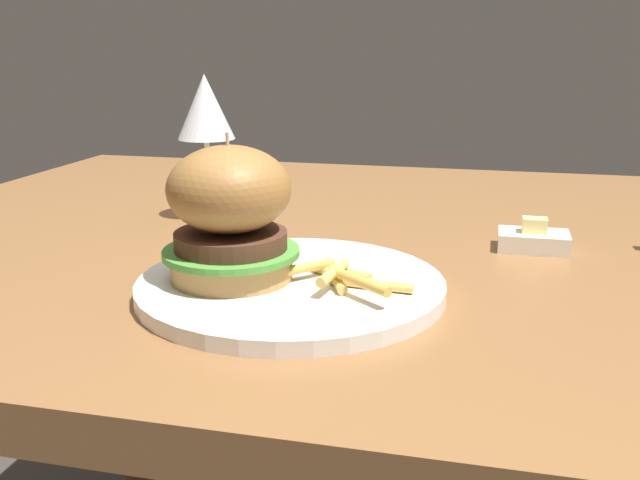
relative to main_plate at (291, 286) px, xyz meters
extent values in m
cube|color=brown|center=(0.03, 0.23, -0.03)|extent=(1.26, 0.94, 0.04)
cylinder|color=brown|center=(-0.54, 0.64, -0.40)|extent=(0.06, 0.06, 0.70)
cylinder|color=white|center=(0.00, 0.00, 0.00)|extent=(0.28, 0.28, 0.01)
cylinder|color=#B78447|center=(-0.05, -0.01, 0.02)|extent=(0.11, 0.11, 0.02)
cylinder|color=#4C9338|center=(-0.05, -0.01, 0.03)|extent=(0.12, 0.12, 0.01)
cylinder|color=#4C2D1E|center=(-0.05, -0.01, 0.04)|extent=(0.10, 0.10, 0.02)
ellipsoid|color=#9C6A35|center=(-0.05, -0.01, 0.09)|extent=(0.11, 0.11, 0.08)
cylinder|color=#CCB78C|center=(-0.05, -0.01, 0.11)|extent=(0.00, 0.00, 0.05)
cylinder|color=#EABC5B|center=(0.04, 0.01, 0.01)|extent=(0.06, 0.04, 0.01)
cylinder|color=#EABC5B|center=(0.08, -0.01, 0.01)|extent=(0.08, 0.02, 0.01)
cylinder|color=#E0B251|center=(0.04, 0.01, 0.01)|extent=(0.06, 0.03, 0.01)
cylinder|color=#E0B251|center=(0.01, 0.00, 0.02)|extent=(0.06, 0.06, 0.01)
cylinder|color=gold|center=(0.07, -0.04, 0.02)|extent=(0.06, 0.05, 0.01)
cylinder|color=#EABC5B|center=(0.05, -0.01, 0.01)|extent=(0.03, 0.05, 0.01)
cylinder|color=#EABC5B|center=(0.04, -0.02, 0.02)|extent=(0.02, 0.06, 0.01)
cylinder|color=silver|center=(-0.18, 0.26, -0.01)|extent=(0.07, 0.07, 0.00)
cylinder|color=silver|center=(-0.18, 0.26, 0.05)|extent=(0.01, 0.01, 0.10)
cone|color=silver|center=(-0.18, 0.26, 0.14)|extent=(0.07, 0.07, 0.08)
cube|color=white|center=(0.22, 0.20, 0.00)|extent=(0.08, 0.05, 0.02)
cube|color=#F4E58C|center=(0.22, 0.20, 0.02)|extent=(0.03, 0.02, 0.02)
camera|label=1|loc=(0.17, -0.59, 0.22)|focal=40.00mm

